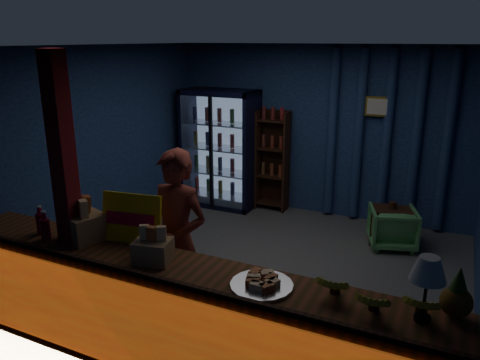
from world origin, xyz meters
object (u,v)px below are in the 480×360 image
object	(u,v)px
pastry_tray	(262,284)
table_lamp	(428,271)
shopkeeper	(177,241)
green_chair	(392,227)

from	to	relation	value
pastry_tray	table_lamp	xyz separation A→B (m)	(1.09, 0.05, 0.32)
shopkeeper	green_chair	size ratio (longest dim) A/B	2.92
pastry_tray	green_chair	bearing A→B (deg)	81.20
shopkeeper	pastry_tray	bearing A→B (deg)	-24.30
shopkeeper	green_chair	distance (m)	3.20
green_chair	table_lamp	bearing A→B (deg)	81.96
pastry_tray	table_lamp	world-z (taller)	table_lamp
shopkeeper	green_chair	world-z (taller)	shopkeeper
table_lamp	green_chair	bearing A→B (deg)	100.25
shopkeeper	table_lamp	bearing A→B (deg)	-10.12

